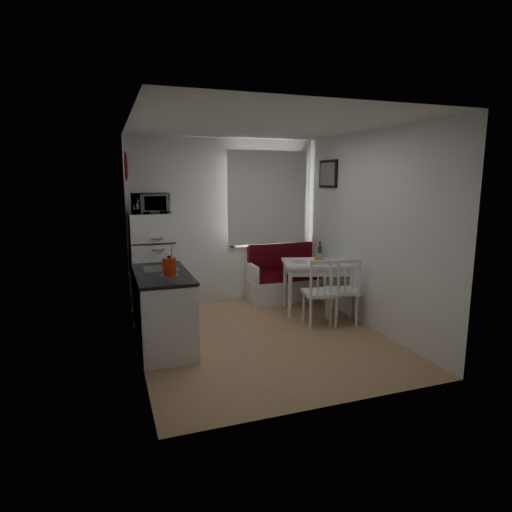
{
  "coord_description": "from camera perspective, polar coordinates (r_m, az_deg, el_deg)",
  "views": [
    {
      "loc": [
        -1.78,
        -4.82,
        1.99
      ],
      "look_at": [
        0.09,
        0.5,
        0.96
      ],
      "focal_mm": 30.0,
      "sensor_mm": 36.0,
      "label": 1
    }
  ],
  "objects": [
    {
      "name": "drinking_glass_orange",
      "position": [
        6.36,
        8.03,
        -0.42
      ],
      "size": [
        0.06,
        0.06,
        0.1
      ],
      "primitive_type": "cylinder",
      "color": "orange",
      "rests_on": "dining_table"
    },
    {
      "name": "wall_sign",
      "position": [
        6.28,
        -16.92,
        11.4
      ],
      "size": [
        0.03,
        0.4,
        0.4
      ],
      "primitive_type": "cylinder",
      "rotation": [
        0.0,
        1.57,
        0.0
      ],
      "color": "#192996",
      "rests_on": "wall_left"
    },
    {
      "name": "ceiling",
      "position": [
        5.17,
        0.91,
        17.15
      ],
      "size": [
        3.0,
        3.5,
        0.02
      ],
      "primitive_type": "cube",
      "color": "white",
      "rests_on": "wall_back"
    },
    {
      "name": "fridge",
      "position": [
        6.37,
        -13.63,
        -1.16
      ],
      "size": [
        0.6,
        0.6,
        1.5
      ],
      "primitive_type": "cube",
      "color": "white",
      "rests_on": "floor"
    },
    {
      "name": "picture_frame",
      "position": [
        6.75,
        9.57,
        10.74
      ],
      "size": [
        0.04,
        0.52,
        0.42
      ],
      "primitive_type": "cube",
      "color": "black",
      "rests_on": "wall_right"
    },
    {
      "name": "wine_bottle",
      "position": [
        6.54,
        8.51,
        0.69
      ],
      "size": [
        0.07,
        0.07,
        0.28
      ],
      "primitive_type": null,
      "color": "#15421A",
      "rests_on": "dining_table"
    },
    {
      "name": "bench",
      "position": [
        7.11,
        4.07,
        -3.37
      ],
      "size": [
        1.29,
        0.5,
        0.92
      ],
      "color": "white",
      "rests_on": "floor"
    },
    {
      "name": "wall_left",
      "position": [
        4.87,
        -15.92,
        1.84
      ],
      "size": [
        0.02,
        3.5,
        2.6
      ],
      "primitive_type": "cube",
      "color": "white",
      "rests_on": "floor"
    },
    {
      "name": "chair_left",
      "position": [
        5.79,
        9.02,
        -3.88
      ],
      "size": [
        0.51,
        0.49,
        0.5
      ],
      "rotation": [
        0.0,
        0.0,
        -0.18
      ],
      "color": "white",
      "rests_on": "floor"
    },
    {
      "name": "drinking_glass_blue",
      "position": [
        6.5,
        8.65,
        -0.13
      ],
      "size": [
        0.07,
        0.07,
        0.11
      ],
      "primitive_type": "cylinder",
      "color": "#72AEC2",
      "rests_on": "dining_table"
    },
    {
      "name": "kettle",
      "position": [
        4.81,
        -11.48,
        -1.46
      ],
      "size": [
        0.18,
        0.18,
        0.24
      ],
      "primitive_type": "cylinder",
      "color": "#B92C0E",
      "rests_on": "kitchen_counter"
    },
    {
      "name": "floor",
      "position": [
        5.51,
        0.84,
        -10.81
      ],
      "size": [
        3.0,
        3.5,
        0.02
      ],
      "primitive_type": "cube",
      "color": "tan",
      "rests_on": "ground"
    },
    {
      "name": "plate",
      "position": [
        6.32,
        5.72,
        -0.8
      ],
      "size": [
        0.22,
        0.22,
        0.02
      ],
      "primitive_type": "cylinder",
      "color": "white",
      "rests_on": "dining_table"
    },
    {
      "name": "chair_right",
      "position": [
        5.95,
        11.87,
        -3.6
      ],
      "size": [
        0.55,
        0.54,
        0.5
      ],
      "rotation": [
        0.0,
        0.0,
        -0.33
      ],
      "color": "white",
      "rests_on": "floor"
    },
    {
      "name": "wall_front",
      "position": [
        3.61,
        10.55,
        -0.8
      ],
      "size": [
        3.0,
        0.02,
        2.6
      ],
      "primitive_type": "cube",
      "color": "white",
      "rests_on": "floor"
    },
    {
      "name": "wall_back",
      "position": [
        6.84,
        -4.24,
        4.55
      ],
      "size": [
        3.0,
        0.02,
        2.6
      ],
      "primitive_type": "cube",
      "color": "white",
      "rests_on": "floor"
    },
    {
      "name": "kitchen_counter",
      "position": [
        5.23,
        -12.27,
        -6.92
      ],
      "size": [
        0.62,
        1.32,
        1.16
      ],
      "color": "white",
      "rests_on": "floor"
    },
    {
      "name": "wall_right",
      "position": [
        5.87,
        14.77,
        3.28
      ],
      "size": [
        0.02,
        3.5,
        2.6
      ],
      "primitive_type": "cube",
      "color": "white",
      "rests_on": "floor"
    },
    {
      "name": "microwave",
      "position": [
        6.2,
        -13.93,
        6.83
      ],
      "size": [
        0.51,
        0.34,
        0.28
      ],
      "primitive_type": "imported",
      "color": "white",
      "rests_on": "fridge"
    },
    {
      "name": "dining_table",
      "position": [
        6.45,
        8.19,
        -1.48
      ],
      "size": [
        1.18,
        0.97,
        0.76
      ],
      "rotation": [
        0.0,
        0.0,
        -0.29
      ],
      "color": "white",
      "rests_on": "floor"
    },
    {
      "name": "curtain",
      "position": [
        6.93,
        1.58,
        7.76
      ],
      "size": [
        1.35,
        0.02,
        1.5
      ],
      "primitive_type": "cube",
      "color": "white",
      "rests_on": "wall_back"
    },
    {
      "name": "window",
      "position": [
        7.0,
        1.37,
        7.38
      ],
      "size": [
        1.22,
        0.06,
        1.47
      ],
      "primitive_type": "cube",
      "color": "white",
      "rests_on": "wall_back"
    }
  ]
}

